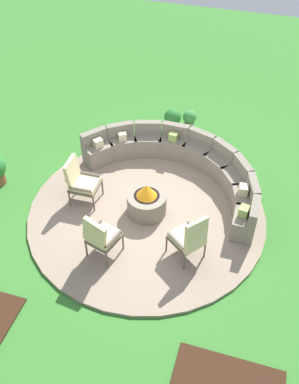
{
  "coord_description": "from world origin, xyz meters",
  "views": [
    {
      "loc": [
        1.95,
        -6.21,
        6.75
      ],
      "look_at": [
        0.0,
        0.2,
        0.45
      ],
      "focal_mm": 40.85,
      "sensor_mm": 36.0,
      "label": 1
    }
  ],
  "objects": [
    {
      "name": "lounge_chair_front_right",
      "position": [
        -0.47,
        -1.38,
        0.62
      ],
      "size": [
        0.68,
        0.71,
        1.12
      ],
      "rotation": [
        0.0,
        0.0,
        6.0
      ],
      "color": "brown",
      "rests_on": "patio_circle"
    },
    {
      "name": "fire_pit",
      "position": [
        0.0,
        0.0,
        0.35
      ],
      "size": [
        0.83,
        0.83,
        0.75
      ],
      "color": "gray",
      "rests_on": "patio_circle"
    },
    {
      "name": "lounge_chair_front_left",
      "position": [
        -1.45,
        -0.04,
        0.61
      ],
      "size": [
        0.64,
        0.58,
        1.04
      ],
      "rotation": [
        0.0,
        0.0,
        4.73
      ],
      "color": "brown",
      "rests_on": "patio_circle"
    },
    {
      "name": "potted_plant_1",
      "position": [
        -0.28,
        3.19,
        0.33
      ],
      "size": [
        0.44,
        0.44,
        0.6
      ],
      "color": "#605B56",
      "rests_on": "ground_plane"
    },
    {
      "name": "potted_plant_0",
      "position": [
        0.15,
        3.31,
        0.32
      ],
      "size": [
        0.35,
        0.35,
        0.57
      ],
      "color": "#A89E8E",
      "rests_on": "ground_plane"
    },
    {
      "name": "curved_stone_bench",
      "position": [
        0.48,
        1.37,
        0.39
      ],
      "size": [
        4.23,
        2.59,
        0.82
      ],
      "color": "gray",
      "rests_on": "patio_circle"
    },
    {
      "name": "patio_circle",
      "position": [
        0.0,
        0.0,
        0.03
      ],
      "size": [
        5.04,
        5.04,
        0.06
      ],
      "primitive_type": "cylinder",
      "color": "gray",
      "rests_on": "ground_plane"
    },
    {
      "name": "lounge_chair_back_left",
      "position": [
        1.12,
        -0.93,
        0.62
      ],
      "size": [
        0.79,
        0.81,
        1.1
      ],
      "rotation": [
        0.0,
        0.0,
        7.21
      ],
      "color": "brown",
      "rests_on": "patio_circle"
    },
    {
      "name": "ground_plane",
      "position": [
        0.0,
        0.0,
        0.0
      ],
      "size": [
        24.0,
        24.0,
        0.0
      ],
      "primitive_type": "plane",
      "color": "#387A2D"
    }
  ]
}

